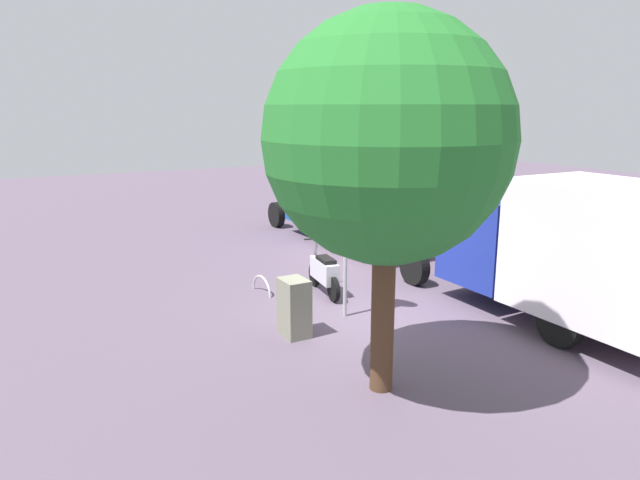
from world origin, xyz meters
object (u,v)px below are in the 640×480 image
Objects in this scene: box_truck_near at (576,248)px; motorcycle at (324,272)px; street_tree at (387,140)px; bike_rack_hoop at (262,293)px; stop_sign at (345,212)px; utility_cabinet at (294,308)px; box_truck_far at (357,193)px.

box_truck_near is 5.34m from motorcycle.
street_tree is 6.56× the size of bike_rack_hoop.
street_tree reaches higher than bike_rack_hoop.
stop_sign is 2.97× the size of utility_cabinet.
box_truck_far reaches higher than box_truck_near.
stop_sign is at bearing -157.15° from bike_rack_hoop.
utility_cabinet is at bearing 6.04° from street_tree.
box_truck_far is at bearing -32.36° from motorcycle.
motorcycle is 0.55× the size of stop_sign.
stop_sign is (-5.35, 3.56, 0.57)m from box_truck_far.
bike_rack_hoop is (0.72, 1.27, -0.52)m from motorcycle.
motorcycle reaches higher than bike_rack_hoop.
box_truck_far is at bearing -40.32° from utility_cabinet.
box_truck_far is 8.33× the size of bike_rack_hoop.
bike_rack_hoop is (4.80, 4.54, -1.61)m from box_truck_near.
bike_rack_hoop is at bearing 68.04° from motorcycle.
box_truck_far is at bearing -0.29° from box_truck_near.
stop_sign is at bearing 175.10° from motorcycle.
bike_rack_hoop is (2.67, -0.43, -0.55)m from utility_cabinet.
street_tree is at bearing 148.37° from box_truck_far.
box_truck_near reaches higher than motorcycle.
street_tree is (-2.99, 1.10, 1.58)m from stop_sign.
motorcycle is (4.08, 3.27, -1.09)m from box_truck_near.
bike_rack_hoop is at bearing -9.12° from utility_cabinet.
box_truck_near is 4.47m from stop_sign.
box_truck_near is 6.80m from bike_rack_hoop.
box_truck_near reaches higher than utility_cabinet.
stop_sign reaches higher than utility_cabinet.
box_truck_far reaches higher than utility_cabinet.
bike_rack_hoop is (-3.13, 4.50, -1.63)m from box_truck_far.
utility_cabinet is at bearing 108.56° from stop_sign.
box_truck_far reaches higher than motorcycle.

